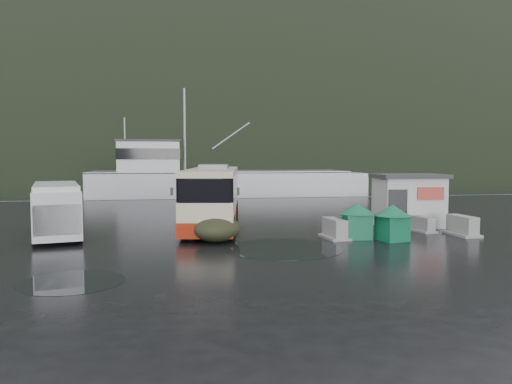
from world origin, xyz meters
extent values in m
plane|color=black|center=(0.00, 0.00, 0.00)|extent=(160.00, 160.00, 0.00)
cube|color=black|center=(0.00, 110.00, 0.00)|extent=(300.00, 180.00, 0.02)
cube|color=#999993|center=(0.00, 20.00, 0.00)|extent=(160.00, 0.60, 1.50)
ellipsoid|color=black|center=(10.00, 250.00, 0.00)|extent=(780.00, 540.00, 570.00)
cylinder|color=black|center=(2.18, -3.14, 0.01)|extent=(4.50, 4.50, 0.01)
cylinder|color=black|center=(-4.71, -7.13, 0.01)|extent=(2.88, 2.88, 0.01)
camera|label=1|loc=(-1.90, -21.34, 3.45)|focal=35.00mm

